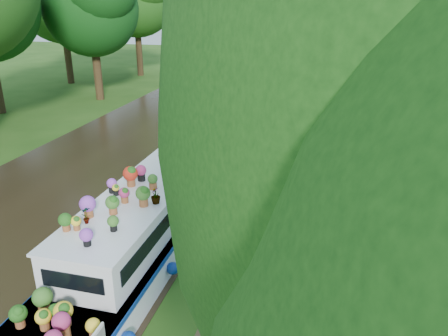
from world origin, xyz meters
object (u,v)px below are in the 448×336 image
plant_boat (145,224)px  second_boat (257,94)px  pedestrian_dark (327,88)px  pedestrian_pink (313,90)px

plant_boat → second_boat: 19.77m
pedestrian_dark → pedestrian_pink: bearing=-159.7°
second_boat → pedestrian_dark: 4.83m
second_boat → pedestrian_dark: bearing=-5.8°
pedestrian_pink → pedestrian_dark: bearing=41.0°
second_boat → pedestrian_pink: pedestrian_pink is taller
plant_boat → pedestrian_pink: bearing=80.7°
plant_boat → pedestrian_pink: (3.27, 19.97, 0.01)m
plant_boat → pedestrian_dark: bearing=78.8°
second_boat → pedestrian_pink: 3.79m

